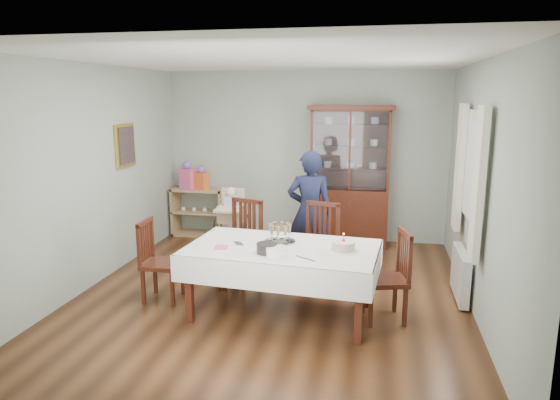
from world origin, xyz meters
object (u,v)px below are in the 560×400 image
(chair_end_left, at_px, (162,276))
(woman, at_px, (310,212))
(chair_far_left, at_px, (240,258))
(champagne_tray, at_px, (280,237))
(china_cabinet, at_px, (350,174))
(chair_far_right, at_px, (318,261))
(gift_bag_pink, at_px, (187,176))
(dining_table, at_px, (282,280))
(high_chair, at_px, (232,231))
(sideboard, at_px, (199,212))
(chair_end_right, at_px, (385,294))
(gift_bag_orange, at_px, (201,178))
(birthday_cake, at_px, (343,246))

(chair_end_left, bearing_deg, woman, -52.47)
(chair_far_left, height_order, champagne_tray, chair_far_left)
(china_cabinet, distance_m, chair_far_left, 2.45)
(chair_far_right, xyz_separation_m, gift_bag_pink, (-2.41, 1.83, 0.70))
(china_cabinet, bearing_deg, chair_far_left, -122.39)
(dining_table, height_order, high_chair, high_chair)
(dining_table, bearing_deg, china_cabinet, 79.24)
(sideboard, height_order, woman, woman)
(chair_end_right, xyz_separation_m, gift_bag_orange, (-2.99, 2.70, 0.69))
(high_chair, relative_size, gift_bag_pink, 2.30)
(dining_table, relative_size, chair_far_left, 2.01)
(woman, bearing_deg, dining_table, 80.00)
(china_cabinet, xyz_separation_m, high_chair, (-1.60, -1.06, -0.71))
(sideboard, relative_size, birthday_cake, 3.22)
(champagne_tray, bearing_deg, china_cabinet, 77.53)
(high_chair, bearing_deg, china_cabinet, 33.24)
(china_cabinet, xyz_separation_m, sideboard, (-2.50, 0.02, -0.72))
(dining_table, relative_size, birthday_cake, 7.46)
(chair_end_left, bearing_deg, gift_bag_orange, 7.30)
(chair_end_left, bearing_deg, high_chair, -15.67)
(woman, bearing_deg, champagne_tray, 77.16)
(chair_end_left, bearing_deg, china_cabinet, -39.20)
(chair_end_left, height_order, gift_bag_orange, gift_bag_orange)
(china_cabinet, bearing_deg, champagne_tray, -102.47)
(chair_end_left, distance_m, gift_bag_orange, 2.78)
(chair_end_right, bearing_deg, woman, -158.35)
(woman, bearing_deg, chair_end_right, 120.30)
(champagne_tray, bearing_deg, gift_bag_pink, 128.46)
(dining_table, distance_m, sideboard, 3.43)
(chair_end_left, xyz_separation_m, high_chair, (0.37, 1.59, 0.13))
(chair_end_left, xyz_separation_m, woman, (1.53, 1.29, 0.54))
(sideboard, xyz_separation_m, chair_far_left, (1.26, -1.97, -0.09))
(champagne_tray, relative_size, gift_bag_pink, 0.75)
(chair_far_left, xyz_separation_m, chair_end_left, (-0.73, -0.70, -0.03))
(gift_bag_orange, bearing_deg, chair_far_right, -40.18)
(chair_end_left, bearing_deg, sideboard, 8.63)
(chair_end_right, height_order, high_chair, high_chair)
(dining_table, bearing_deg, chair_end_left, 174.86)
(chair_far_right, bearing_deg, dining_table, -94.15)
(dining_table, bearing_deg, high_chair, 121.99)
(chair_far_left, xyz_separation_m, champagne_tray, (0.65, -0.69, 0.52))
(chair_far_right, relative_size, birthday_cake, 3.62)
(chair_end_right, relative_size, gift_bag_pink, 2.11)
(china_cabinet, height_order, woman, china_cabinet)
(chair_far_left, relative_size, gift_bag_orange, 2.66)
(champagne_tray, bearing_deg, sideboard, 125.82)
(china_cabinet, distance_m, chair_far_right, 2.02)
(birthday_cake, bearing_deg, champagne_tray, 166.35)
(gift_bag_orange, bearing_deg, china_cabinet, -0.04)
(gift_bag_orange, bearing_deg, champagne_tray, -54.95)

